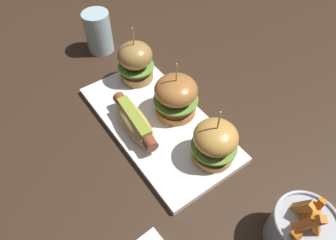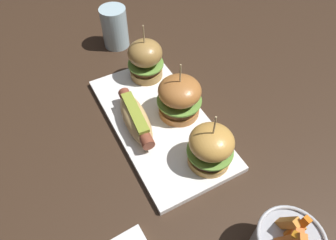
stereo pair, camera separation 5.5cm
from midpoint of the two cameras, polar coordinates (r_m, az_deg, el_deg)
ground_plane at (r=0.71m, az=-4.02°, el=-0.95°), size 3.00×3.00×0.00m
platter_main at (r=0.71m, az=-4.05°, el=-0.60°), size 0.39×0.20×0.01m
hot_dog at (r=0.68m, az=-8.43°, el=-0.35°), size 0.17×0.06×0.05m
slider_left at (r=0.77m, az=-7.97°, el=10.38°), size 0.09×0.09×0.15m
slider_center at (r=0.69m, az=-1.02°, el=4.38°), size 0.10×0.10×0.14m
slider_right at (r=0.61m, az=5.97°, el=-4.21°), size 0.09×0.09×0.14m
fries_bucket at (r=0.57m, az=20.34°, el=-18.40°), size 0.11×0.11×0.14m
water_glass at (r=0.91m, az=-14.31°, el=15.17°), size 0.07×0.07×0.11m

